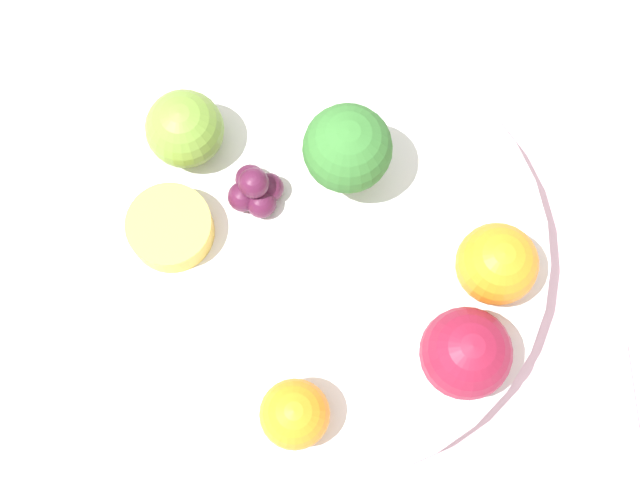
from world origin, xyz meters
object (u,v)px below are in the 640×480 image
object	(u,v)px
spoon	(622,413)
apple_green	(185,129)
orange_front	(497,264)
bowl	(320,252)
broccoli	(347,150)
apple_red	(466,353)
grape_cluster	(255,190)
small_cup	(170,228)
orange_back	(295,414)

from	to	relation	value
spoon	apple_green	bearing A→B (deg)	-48.76
orange_front	bowl	bearing A→B (deg)	-27.32
bowl	broccoli	distance (m)	0.07
apple_red	grape_cluster	xyz separation A→B (m)	(0.08, -0.13, -0.01)
grape_cluster	spoon	size ratio (longest dim) A/B	0.42
broccoli	small_cup	size ratio (longest dim) A/B	1.31
orange_front	grape_cluster	bearing A→B (deg)	-36.41
apple_red	grape_cluster	distance (m)	0.15
small_cup	grape_cluster	bearing A→B (deg)	-172.44
small_cup	bowl	bearing A→B (deg)	157.96
broccoli	orange_front	bearing A→B (deg)	125.90
broccoli	spoon	distance (m)	0.22
orange_front	orange_back	distance (m)	0.14
orange_back	spoon	size ratio (longest dim) A/B	0.47
bowl	spoon	size ratio (longest dim) A/B	3.33
bowl	small_cup	world-z (taller)	small_cup
orange_back	grape_cluster	distance (m)	0.13
apple_green	apple_red	bearing A→B (deg)	122.97
orange_front	apple_red	bearing A→B (deg)	51.21
grape_cluster	small_cup	distance (m)	0.05
apple_red	orange_front	bearing A→B (deg)	-128.79
apple_green	grape_cluster	size ratio (longest dim) A/B	1.36
apple_green	small_cup	distance (m)	0.06
orange_front	apple_green	bearing A→B (deg)	-41.79
spoon	grape_cluster	bearing A→B (deg)	-47.11
orange_back	orange_front	bearing A→B (deg)	-160.96
broccoli	small_cup	world-z (taller)	broccoli
bowl	small_cup	bearing A→B (deg)	-22.04
bowl	spoon	xyz separation A→B (m)	(-0.14, 0.14, -0.01)
bowl	grape_cluster	size ratio (longest dim) A/B	7.97
spoon	orange_front	bearing A→B (deg)	-61.08
apple_red	orange_back	size ratio (longest dim) A/B	1.32
apple_green	orange_back	distance (m)	0.17
apple_red	orange_front	world-z (taller)	apple_red
apple_red	apple_green	bearing A→B (deg)	-57.03
apple_red	grape_cluster	size ratio (longest dim) A/B	1.48
orange_back	spoon	xyz separation A→B (m)	(-0.18, 0.05, -0.05)
orange_front	orange_back	world-z (taller)	orange_front
spoon	bowl	bearing A→B (deg)	-45.10
broccoli	orange_back	bearing A→B (deg)	61.54
bowl	apple_red	xyz separation A→B (m)	(-0.05, 0.09, 0.04)
apple_green	grape_cluster	xyz separation A→B (m)	(-0.03, 0.04, -0.01)
spoon	broccoli	bearing A→B (deg)	-57.70
orange_front	grape_cluster	xyz separation A→B (m)	(0.11, -0.08, -0.01)
orange_front	grape_cluster	size ratio (longest dim) A/B	1.37
orange_front	spoon	bearing A→B (deg)	118.92
bowl	orange_front	size ratio (longest dim) A/B	5.84
grape_cluster	bowl	bearing A→B (deg)	124.43
apple_green	orange_back	size ratio (longest dim) A/B	1.20
spoon	apple_red	bearing A→B (deg)	-32.16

